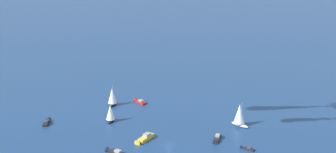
{
  "coord_description": "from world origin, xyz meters",
  "views": [
    {
      "loc": [
        106.6,
        115.71,
        75.27
      ],
      "look_at": [
        0.16,
        -0.12,
        27.14
      ],
      "focal_mm": 49.35,
      "sensor_mm": 36.0,
      "label": 1
    }
  ],
  "objects": [
    {
      "name": "ground_plane",
      "position": [
        0.0,
        0.0,
        0.0
      ],
      "size": [
        2000.0,
        2000.0,
        0.0
      ],
      "primitive_type": "plane",
      "color": "navy"
    },
    {
      "name": "motorboat_near_centre",
      "position": [
        3.94,
        -9.67,
        0.77
      ],
      "size": [
        10.21,
        5.04,
        2.87
      ],
      "color": "gold",
      "rests_on": "ground_plane"
    },
    {
      "name": "motorboat_far_port",
      "position": [
        -16.86,
        9.08,
        0.61
      ],
      "size": [
        7.73,
        5.76,
        2.27
      ],
      "color": "black",
      "rests_on": "ground_plane"
    },
    {
      "name": "motorboat_far_stbd",
      "position": [
        18.76,
        -8.35,
        0.65
      ],
      "size": [
        3.67,
        8.57,
        2.41
      ],
      "color": "black",
      "rests_on": "ground_plane"
    },
    {
      "name": "motorboat_inshore",
      "position": [
        22.79,
        -50.52,
        0.59
      ],
      "size": [
        6.4,
        6.89,
        2.17
      ],
      "color": "black",
      "rests_on": "ground_plane"
    },
    {
      "name": "motorboat_ahead",
      "position": [
        -21.48,
        -43.64,
        0.61
      ],
      "size": [
        2.66,
        7.96,
        2.27
      ],
      "color": "#B21E1E",
      "rests_on": "ground_plane"
    },
    {
      "name": "sailboat_mid_cluster",
      "position": [
        -34.32,
        5.78,
        4.85
      ],
      "size": [
        4.82,
        8.36,
        10.61
      ],
      "color": "white",
      "rests_on": "ground_plane"
    },
    {
      "name": "sailboat_outer_ring_a",
      "position": [
        -9.99,
        -49.08,
        4.34
      ],
      "size": [
        7.31,
        5.85,
        9.5
      ],
      "color": "black",
      "rests_on": "ground_plane"
    },
    {
      "name": "sailboat_outer_ring_d",
      "position": [
        2.14,
        -33.77,
        3.87
      ],
      "size": [
        6.44,
        5.35,
        8.49
      ],
      "color": "black",
      "rests_on": "ground_plane"
    },
    {
      "name": "motorboat_outer_ring_e",
      "position": [
        -19.15,
        21.7,
        0.42
      ],
      "size": [
        2.35,
        5.5,
        1.55
      ],
      "color": "black",
      "rests_on": "ground_plane"
    }
  ]
}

